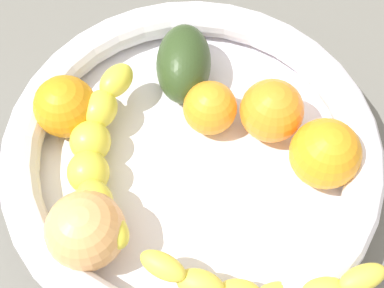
% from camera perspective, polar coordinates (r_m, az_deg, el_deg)
% --- Properties ---
extents(kitchen_counter, '(1.20, 1.20, 0.03)m').
position_cam_1_polar(kitchen_counter, '(0.57, 0.00, -3.33)').
color(kitchen_counter, '#65645D').
rests_on(kitchen_counter, ground).
extents(fruit_bowl, '(0.37, 0.37, 0.06)m').
position_cam_1_polar(fruit_bowl, '(0.52, 0.00, -1.16)').
color(fruit_bowl, white).
rests_on(fruit_bowl, kitchen_counter).
extents(banana_draped_left, '(0.18, 0.12, 0.05)m').
position_cam_1_polar(banana_draped_left, '(0.51, -10.17, -1.05)').
color(banana_draped_left, yellow).
rests_on(banana_draped_left, fruit_bowl).
extents(orange_front, '(0.06, 0.06, 0.06)m').
position_cam_1_polar(orange_front, '(0.53, 8.58, 3.57)').
color(orange_front, orange).
rests_on(orange_front, fruit_bowl).
extents(orange_mid_left, '(0.07, 0.07, 0.07)m').
position_cam_1_polar(orange_mid_left, '(0.51, 14.13, -1.01)').
color(orange_mid_left, orange).
rests_on(orange_mid_left, fruit_bowl).
extents(orange_mid_right, '(0.05, 0.05, 0.05)m').
position_cam_1_polar(orange_mid_right, '(0.53, 1.95, 3.90)').
color(orange_mid_right, orange).
rests_on(orange_mid_right, fruit_bowl).
extents(orange_rear, '(0.06, 0.06, 0.06)m').
position_cam_1_polar(orange_rear, '(0.54, -13.48, 3.95)').
color(orange_rear, orange).
rests_on(orange_rear, fruit_bowl).
extents(peach_blush, '(0.07, 0.07, 0.07)m').
position_cam_1_polar(peach_blush, '(0.47, -11.38, -9.11)').
color(peach_blush, '#EDAA64').
rests_on(peach_blush, fruit_bowl).
extents(avocado_dark, '(0.11, 0.10, 0.06)m').
position_cam_1_polar(avocado_dark, '(0.56, -0.90, 8.67)').
color(avocado_dark, '#2F4620').
rests_on(avocado_dark, fruit_bowl).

